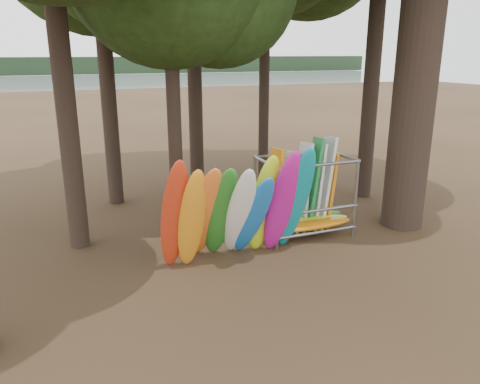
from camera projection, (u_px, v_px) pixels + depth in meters
name	position (u px, v px, depth m)	size (l,w,h in m)	color
ground	(287.00, 256.00, 12.15)	(120.00, 120.00, 0.00)	#47331E
lake	(91.00, 90.00, 65.53)	(160.00, 160.00, 0.00)	gray
far_shore	(72.00, 66.00, 109.45)	(160.00, 4.00, 4.00)	black
kayak_row	(240.00, 211.00, 11.40)	(3.86, 2.31, 3.13)	red
storage_rack	(304.00, 199.00, 13.38)	(2.80, 1.55, 2.80)	slate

